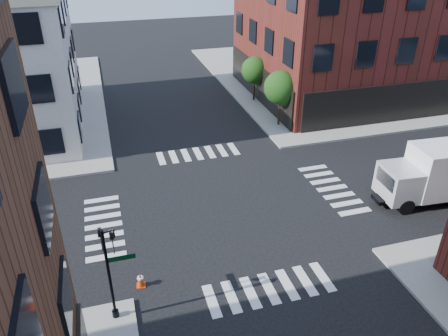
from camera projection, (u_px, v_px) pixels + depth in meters
ground at (225, 206)px, 25.72m from camera, size 120.00×120.00×0.00m
sidewalk_ne at (353, 74)px, 48.45m from camera, size 30.00×30.00×0.15m
building_ne at (385, 28)px, 41.25m from camera, size 25.00×16.00×12.00m
tree_near at (281, 89)px, 34.41m from camera, size 2.69×2.69×4.49m
tree_far at (255, 71)px, 39.58m from camera, size 2.43×2.43×4.07m
signal_pole at (110, 264)px, 17.08m from camera, size 1.29×1.24×4.60m
box_truck at (446, 172)px, 25.57m from camera, size 7.87×2.84×3.50m
traffic_cone at (140, 280)px, 19.84m from camera, size 0.44×0.44×0.74m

